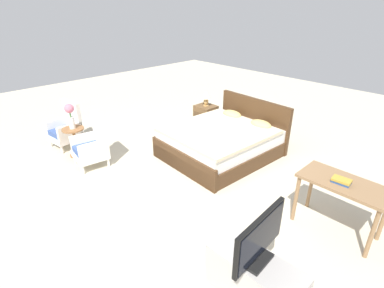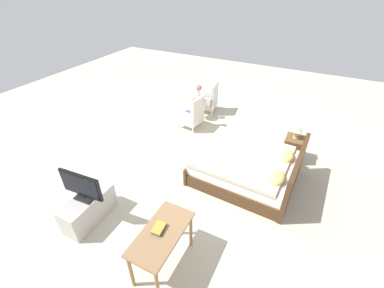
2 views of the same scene
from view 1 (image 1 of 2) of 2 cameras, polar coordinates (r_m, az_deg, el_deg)
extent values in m
plane|color=beige|center=(5.10, -1.56, -6.79)|extent=(16.00, 16.00, 0.00)
cube|color=#472D19|center=(5.81, 5.46, -0.97)|extent=(1.76, 2.07, 0.28)
cube|color=white|center=(5.70, 5.57, 1.37)|extent=(1.69, 1.99, 0.24)
cube|color=beige|center=(5.59, 5.06, 2.55)|extent=(1.73, 1.83, 0.06)
cube|color=#472D19|center=(6.35, 11.64, 4.32)|extent=(1.69, 0.17, 0.96)
cube|color=#472D19|center=(5.20, -1.96, -3.49)|extent=(1.69, 0.15, 0.40)
ellipsoid|color=#DBC670|center=(6.34, 7.62, 5.67)|extent=(0.45, 0.30, 0.14)
ellipsoid|color=#DBC670|center=(5.91, 12.98, 3.70)|extent=(0.45, 0.30, 0.14)
cylinder|color=white|center=(6.82, -25.34, 0.14)|extent=(0.04, 0.04, 0.16)
cylinder|color=white|center=(6.43, -23.51, -1.00)|extent=(0.04, 0.04, 0.16)
cylinder|color=white|center=(6.99, -22.03, 1.39)|extent=(0.04, 0.04, 0.16)
cylinder|color=white|center=(6.61, -20.07, 0.36)|extent=(0.04, 0.04, 0.16)
cube|color=white|center=(6.65, -22.94, 1.33)|extent=(0.60, 0.60, 0.12)
cube|color=#3D5693|center=(6.61, -23.10, 2.20)|extent=(0.55, 0.55, 0.10)
cube|color=white|center=(6.62, -21.78, 4.98)|extent=(0.55, 0.14, 0.64)
cube|color=white|center=(6.78, -24.17, 3.31)|extent=(0.13, 0.52, 0.26)
cube|color=white|center=(6.39, -22.22, 2.34)|extent=(0.13, 0.52, 0.26)
cylinder|color=white|center=(5.94, -21.37, -2.81)|extent=(0.04, 0.04, 0.16)
cylinder|color=white|center=(5.54, -20.03, -4.68)|extent=(0.04, 0.04, 0.16)
cylinder|color=white|center=(6.04, -17.24, -1.65)|extent=(0.04, 0.04, 0.16)
cylinder|color=white|center=(5.65, -15.62, -3.40)|extent=(0.04, 0.04, 0.16)
cube|color=white|center=(5.72, -18.77, -1.87)|extent=(0.61, 0.61, 0.12)
cube|color=#3D5693|center=(5.68, -18.92, -0.88)|extent=(0.56, 0.56, 0.10)
cube|color=white|center=(5.63, -17.11, 2.19)|extent=(0.55, 0.15, 0.64)
cube|color=white|center=(5.85, -19.77, 0.66)|extent=(0.14, 0.52, 0.26)
cube|color=white|center=(5.44, -18.24, -1.03)|extent=(0.14, 0.52, 0.26)
cylinder|color=#936038|center=(6.26, -20.94, -1.93)|extent=(0.28, 0.28, 0.03)
cylinder|color=#936038|center=(6.15, -21.33, 0.33)|extent=(0.06, 0.06, 0.52)
cylinder|color=#936038|center=(6.04, -21.74, 2.68)|extent=(0.40, 0.40, 0.02)
cylinder|color=silver|center=(6.00, -21.93, 3.75)|extent=(0.11, 0.11, 0.22)
cylinder|color=#477538|center=(5.95, -22.18, 5.18)|extent=(0.02, 0.02, 0.10)
sphere|color=#DB7084|center=(5.91, -22.37, 6.29)|extent=(0.17, 0.17, 0.17)
cube|color=brown|center=(6.98, 2.62, 5.10)|extent=(0.44, 0.40, 0.57)
cube|color=brown|center=(6.81, 1.43, 5.58)|extent=(0.37, 0.01, 0.09)
cylinder|color=tan|center=(6.89, 2.67, 7.38)|extent=(0.13, 0.13, 0.02)
ellipsoid|color=tan|center=(6.86, 2.68, 8.10)|extent=(0.11, 0.11, 0.16)
cone|color=silver|center=(6.81, 2.71, 9.34)|extent=(0.22, 0.22, 0.15)
cube|color=#B7B2AD|center=(3.29, 11.75, -23.95)|extent=(0.96, 0.40, 0.51)
cube|color=black|center=(3.10, 12.22, -20.72)|extent=(0.22, 0.33, 0.03)
cylinder|color=black|center=(3.07, 12.29, -20.20)|extent=(0.04, 0.04, 0.05)
cube|color=black|center=(2.90, 12.77, -16.75)|extent=(0.10, 0.77, 0.45)
cube|color=black|center=(2.89, 13.21, -16.95)|extent=(0.06, 0.72, 0.40)
cylinder|color=#8E6B47|center=(4.30, 19.18, -9.76)|extent=(0.05, 0.05, 0.69)
cylinder|color=#8E6B47|center=(4.08, 31.07, -14.51)|extent=(0.05, 0.05, 0.69)
cylinder|color=#8E6B47|center=(4.62, 21.69, -7.49)|extent=(0.05, 0.05, 0.69)
cylinder|color=#8E6B47|center=(4.43, 32.72, -11.69)|extent=(0.05, 0.05, 0.69)
cube|color=#8E6B47|center=(4.14, 27.00, -6.69)|extent=(1.04, 0.52, 0.04)
cube|color=#284C8E|center=(4.09, 26.53, -6.48)|extent=(0.22, 0.15, 0.03)
cube|color=#B79333|center=(4.07, 26.61, -6.14)|extent=(0.23, 0.16, 0.03)
camera|label=2|loc=(5.01, 62.97, 24.16)|focal=24.00mm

